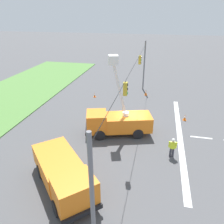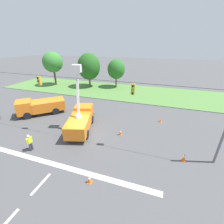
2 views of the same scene
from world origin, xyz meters
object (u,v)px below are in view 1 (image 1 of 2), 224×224
Objects in this scene: utility_truck_bucket_lift at (117,121)px; traffic_cone_mid_left at (123,110)px; road_worker at (172,147)px; traffic_cone_foreground_left at (185,117)px; traffic_cone_mid_right at (95,95)px; utility_truck_support_near at (63,173)px; traffic_cone_foreground_right at (146,92)px.

utility_truck_bucket_lift is 9.65× the size of traffic_cone_mid_left.
traffic_cone_foreground_left is (7.17, -1.62, -0.64)m from road_worker.
traffic_cone_mid_left is 1.27× the size of traffic_cone_mid_right.
traffic_cone_foreground_right is (19.33, -4.03, -0.84)m from utility_truck_support_near.
utility_truck_support_near reaches higher than traffic_cone_mid_left.
traffic_cone_foreground_right is 1.04× the size of traffic_cone_mid_left.
traffic_cone_foreground_right is at bearing 34.41° from traffic_cone_foreground_left.
utility_truck_support_near is 8.86m from road_worker.
utility_truck_bucket_lift is at bearing -151.17° from traffic_cone_mid_right.
utility_truck_support_near is at bearing 172.00° from traffic_cone_mid_left.
utility_truck_support_near is 3.69× the size of road_worker.
road_worker is 2.16× the size of traffic_cone_foreground_right.
traffic_cone_foreground_right reaches higher than traffic_cone_mid_left.
road_worker reaches higher than traffic_cone_foreground_left.
traffic_cone_foreground_right is at bearing -18.83° from traffic_cone_mid_left.
road_worker is at bearing -118.37° from utility_truck_bucket_lift.
utility_truck_bucket_lift is 10.57× the size of traffic_cone_foreground_left.
utility_truck_support_near is 7.95× the size of traffic_cone_foreground_right.
road_worker is at bearing 167.27° from traffic_cone_foreground_left.
traffic_cone_mid_right is (9.15, 5.04, -1.14)m from utility_truck_bucket_lift.
traffic_cone_mid_right is (4.27, 4.72, -0.09)m from traffic_cone_mid_left.
traffic_cone_foreground_right is 1.31× the size of traffic_cone_mid_right.
traffic_cone_mid_left reaches higher than traffic_cone_mid_right.
utility_truck_support_near is 12.93m from traffic_cone_mid_left.
utility_truck_bucket_lift reaches higher than traffic_cone_foreground_left.
utility_truck_support_near reaches higher than traffic_cone_mid_right.
traffic_cone_foreground_right is at bearing -9.55° from utility_truck_bucket_lift.
traffic_cone_mid_right is at bearing 47.86° from traffic_cone_mid_left.
traffic_cone_foreground_right is at bearing 12.65° from road_worker.
traffic_cone_mid_right is at bearing 108.15° from traffic_cone_foreground_right.
traffic_cone_mid_right is at bearing 28.83° from utility_truck_bucket_lift.
traffic_cone_mid_left is at bearing 86.28° from traffic_cone_foreground_left.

